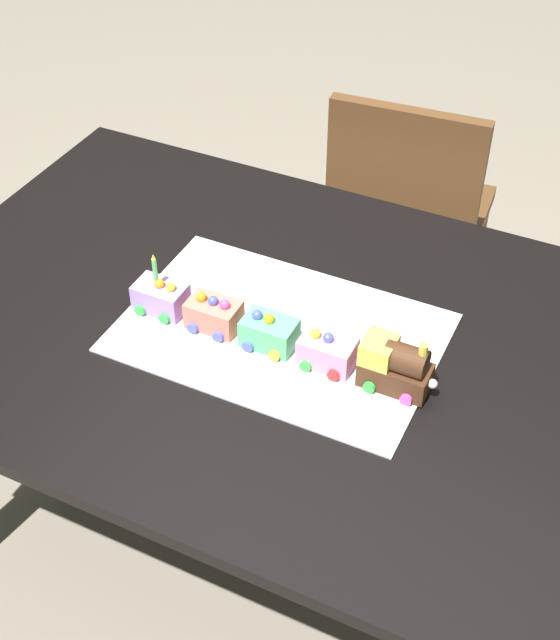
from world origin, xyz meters
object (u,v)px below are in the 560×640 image
at_px(chair, 407,217).
at_px(cake_locomotive, 395,366).
at_px(cake_car_caboose_lavender, 161,297).
at_px(cake_car_hopper_mint_green, 269,332).
at_px(cake_car_tanker_bubblegum, 327,351).
at_px(dining_table, 253,359).
at_px(birthday_candle, 155,267).
at_px(cake_car_gondola_coral, 214,314).

bearing_deg(chair, cake_locomotive, 101.84).
relative_size(cake_locomotive, cake_car_caboose_lavender, 1.40).
bearing_deg(cake_car_hopper_mint_green, cake_car_tanker_bubblegum, 180.00).
relative_size(cake_car_tanker_bubblegum, cake_car_hopper_mint_green, 1.00).
bearing_deg(cake_car_caboose_lavender, dining_table, -163.58).
xyz_separation_m(dining_table, cake_car_hopper_mint_green, (-0.06, 0.05, 0.14)).
xyz_separation_m(cake_car_caboose_lavender, birthday_candle, (0.01, -0.00, 0.07)).
distance_m(chair, cake_car_caboose_lavender, 0.96).
height_order(cake_car_caboose_lavender, birthday_candle, birthday_candle).
distance_m(dining_table, cake_car_tanker_bubblegum, 0.23).
height_order(cake_locomotive, cake_car_hopper_mint_green, cake_locomotive).
xyz_separation_m(cake_locomotive, cake_car_tanker_bubblegum, (0.13, 0.00, -0.02)).
bearing_deg(birthday_candle, cake_car_tanker_bubblegum, 180.00).
relative_size(chair, birthday_candle, 14.45).
distance_m(dining_table, chair, 0.85).
bearing_deg(cake_locomotive, chair, -73.67).
distance_m(cake_locomotive, cake_car_caboose_lavender, 0.48).
xyz_separation_m(dining_table, chair, (-0.05, -0.83, -0.16)).
relative_size(cake_car_gondola_coral, birthday_candle, 1.68).
height_order(dining_table, cake_car_gondola_coral, cake_car_gondola_coral).
xyz_separation_m(cake_car_tanker_bubblegum, cake_car_caboose_lavender, (0.35, 0.00, 0.00)).
bearing_deg(birthday_candle, cake_car_gondola_coral, 180.00).
height_order(chair, cake_car_tanker_bubblegum, chair).
bearing_deg(birthday_candle, cake_locomotive, -180.00).
relative_size(dining_table, cake_car_caboose_lavender, 14.00).
bearing_deg(dining_table, cake_locomotive, 170.74).
xyz_separation_m(chair, cake_car_caboose_lavender, (0.22, 0.88, 0.30)).
bearing_deg(birthday_candle, dining_table, -164.19).
bearing_deg(dining_table, birthday_candle, 15.81).
xyz_separation_m(chair, cake_car_hopper_mint_green, (-0.01, 0.88, 0.30)).
height_order(cake_locomotive, birthday_candle, birthday_candle).
xyz_separation_m(chair, birthday_candle, (0.23, 0.88, 0.37)).
height_order(cake_locomotive, cake_car_gondola_coral, cake_locomotive).
xyz_separation_m(dining_table, cake_car_caboose_lavender, (0.17, 0.05, 0.14)).
height_order(cake_car_tanker_bubblegum, cake_car_gondola_coral, same).
bearing_deg(cake_car_hopper_mint_green, chair, -89.26).
height_order(chair, birthday_candle, birthday_candle).
bearing_deg(cake_locomotive, cake_car_caboose_lavender, 0.00).
xyz_separation_m(cake_car_hopper_mint_green, cake_car_caboose_lavender, (0.23, 0.00, 0.00)).
xyz_separation_m(cake_car_tanker_bubblegum, cake_car_hopper_mint_green, (0.12, 0.00, 0.00)).
relative_size(dining_table, chair, 1.63).
height_order(chair, cake_locomotive, same).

